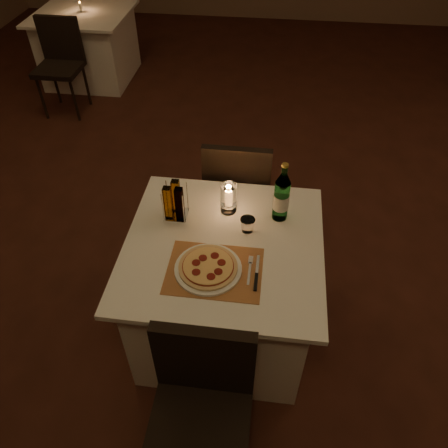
# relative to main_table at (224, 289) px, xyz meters

# --- Properties ---
(floor) EXTENTS (8.00, 10.00, 0.02)m
(floor) POSITION_rel_main_table_xyz_m (0.13, 0.52, -0.38)
(floor) COLOR #441E16
(floor) RESTS_ON ground
(main_table) EXTENTS (1.00, 1.00, 0.74)m
(main_table) POSITION_rel_main_table_xyz_m (0.00, 0.00, 0.00)
(main_table) COLOR white
(main_table) RESTS_ON ground
(chair_near) EXTENTS (0.42, 0.42, 0.90)m
(chair_near) POSITION_rel_main_table_xyz_m (0.00, -0.71, 0.18)
(chair_near) COLOR black
(chair_near) RESTS_ON ground
(chair_far) EXTENTS (0.42, 0.42, 0.90)m
(chair_far) POSITION_rel_main_table_xyz_m (0.00, 0.71, 0.18)
(chair_far) COLOR black
(chair_far) RESTS_ON ground
(placemat) EXTENTS (0.45, 0.34, 0.00)m
(placemat) POSITION_rel_main_table_xyz_m (-0.02, -0.18, 0.37)
(placemat) COLOR #A8693A
(placemat) RESTS_ON main_table
(plate) EXTENTS (0.32, 0.32, 0.01)m
(plate) POSITION_rel_main_table_xyz_m (-0.05, -0.18, 0.38)
(plate) COLOR white
(plate) RESTS_ON placemat
(pizza) EXTENTS (0.28, 0.28, 0.02)m
(pizza) POSITION_rel_main_table_xyz_m (-0.05, -0.18, 0.39)
(pizza) COLOR #D8B77F
(pizza) RESTS_ON plate
(fork) EXTENTS (0.02, 0.18, 0.00)m
(fork) POSITION_rel_main_table_xyz_m (0.15, -0.15, 0.37)
(fork) COLOR silver
(fork) RESTS_ON placemat
(knife) EXTENTS (0.02, 0.22, 0.01)m
(knife) POSITION_rel_main_table_xyz_m (0.18, -0.21, 0.37)
(knife) COLOR black
(knife) RESTS_ON placemat
(tumbler) EXTENTS (0.08, 0.08, 0.08)m
(tumbler) POSITION_rel_main_table_xyz_m (0.11, 0.11, 0.40)
(tumbler) COLOR white
(tumbler) RESTS_ON main_table
(water_bottle) EXTENTS (0.08, 0.08, 0.35)m
(water_bottle) POSITION_rel_main_table_xyz_m (0.27, 0.24, 0.51)
(water_bottle) COLOR #5DAE6C
(water_bottle) RESTS_ON main_table
(hurricane_candle) EXTENTS (0.09, 0.09, 0.17)m
(hurricane_candle) POSITION_rel_main_table_xyz_m (-0.00, 0.26, 0.47)
(hurricane_candle) COLOR white
(hurricane_candle) RESTS_ON main_table
(cruet_caddy) EXTENTS (0.12, 0.12, 0.21)m
(cruet_caddy) POSITION_rel_main_table_xyz_m (-0.28, 0.17, 0.46)
(cruet_caddy) COLOR white
(cruet_caddy) RESTS_ON main_table
(neighbor_table_left) EXTENTS (1.00, 1.00, 0.74)m
(neighbor_table_left) POSITION_rel_main_table_xyz_m (-1.96, 3.23, 0.00)
(neighbor_table_left) COLOR white
(neighbor_table_left) RESTS_ON ground
(neighbor_chair_la) EXTENTS (0.42, 0.42, 0.90)m
(neighbor_chair_la) POSITION_rel_main_table_xyz_m (-1.96, 2.52, 0.18)
(neighbor_chair_la) COLOR black
(neighbor_chair_la) RESTS_ON ground
(neighbor_chair_lb) EXTENTS (0.42, 0.42, 0.90)m
(neighbor_chair_lb) POSITION_rel_main_table_xyz_m (-1.96, 3.95, 0.18)
(neighbor_chair_lb) COLOR black
(neighbor_chair_lb) RESTS_ON ground
(neighbor_candle_left) EXTENTS (0.03, 0.03, 0.11)m
(neighbor_candle_left) POSITION_rel_main_table_xyz_m (-1.96, 3.23, 0.41)
(neighbor_candle_left) COLOR white
(neighbor_candle_left) RESTS_ON neighbor_table_left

